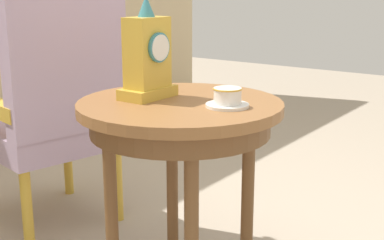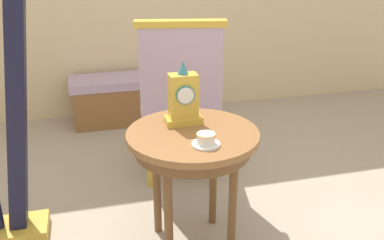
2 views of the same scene
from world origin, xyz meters
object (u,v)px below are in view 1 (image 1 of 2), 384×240
teacup_left (227,98)px  mantel_clock (148,57)px  armchair (56,97)px  side_table (180,126)px

teacup_left → mantel_clock: size_ratio=0.40×
teacup_left → armchair: (0.09, 0.92, -0.12)m
side_table → teacup_left: size_ratio=5.08×
armchair → side_table: bearing=-98.4°
side_table → armchair: size_ratio=0.60×
mantel_clock → side_table: bearing=-80.3°
side_table → armchair: bearing=81.6°
mantel_clock → armchair: (0.13, 0.63, -0.23)m
side_table → mantel_clock: bearing=99.7°
teacup_left → mantel_clock: 0.31m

